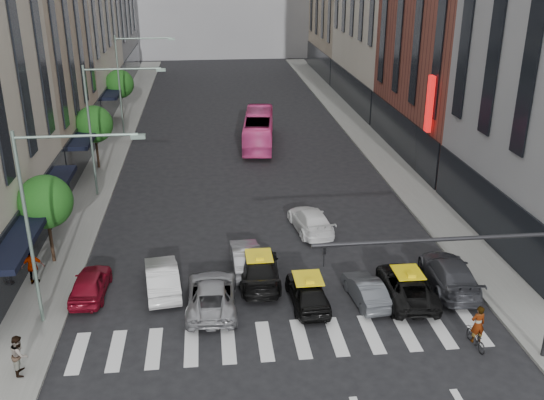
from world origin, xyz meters
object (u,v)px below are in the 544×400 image
object	(u,v)px
taxi_center	(308,292)
motorcycle	(476,338)
streetlamp_mid	(103,114)
car_white_front	(162,277)
streetlamp_near	(47,204)
pedestrian_far	(33,267)
taxi_left	(259,269)
pedestrian_near	(19,354)
car_red	(90,283)
streetlamp_far	(129,72)
bus	(259,129)

from	to	relation	value
taxi_center	motorcycle	bearing A→B (deg)	145.52
streetlamp_mid	car_white_front	world-z (taller)	streetlamp_mid
streetlamp_near	motorcycle	distance (m)	19.27
streetlamp_mid	streetlamp_near	bearing A→B (deg)	-90.00
streetlamp_near	motorcycle	world-z (taller)	streetlamp_near
taxi_center	streetlamp_mid	bearing A→B (deg)	-56.44
pedestrian_far	taxi_left	bearing A→B (deg)	173.90
car_white_front	taxi_left	distance (m)	4.93
car_white_front	pedestrian_near	world-z (taller)	pedestrian_near
car_red	pedestrian_far	xyz separation A→B (m)	(-3.00, 1.30, 0.42)
motorcycle	pedestrian_near	size ratio (longest dim) A/B	0.93
streetlamp_far	taxi_left	size ratio (longest dim) A/B	1.77
streetlamp_near	streetlamp_far	world-z (taller)	same
car_red	motorcycle	bearing A→B (deg)	162.39
streetlamp_far	motorcycle	bearing A→B (deg)	-63.30
car_red	pedestrian_near	bearing A→B (deg)	76.10
streetlamp_near	streetlamp_far	size ratio (longest dim) A/B	1.00
car_white_front	pedestrian_near	xyz separation A→B (m)	(-5.24, -6.15, 0.26)
car_white_front	taxi_center	xyz separation A→B (m)	(7.05, -2.12, -0.04)
taxi_center	pedestrian_far	size ratio (longest dim) A/B	2.19
taxi_left	pedestrian_far	xyz separation A→B (m)	(-11.43, 0.82, 0.36)
car_red	pedestrian_near	world-z (taller)	pedestrian_near
car_red	taxi_center	xyz separation A→B (m)	(10.56, -1.99, 0.03)
streetlamp_far	taxi_center	distance (m)	34.11
streetlamp_far	car_red	xyz separation A→B (m)	(0.84, -29.73, -5.22)
motorcycle	taxi_left	bearing A→B (deg)	-41.09
streetlamp_near	car_red	size ratio (longest dim) A/B	2.25
bus	pedestrian_near	xyz separation A→B (m)	(-12.33, -30.98, -0.42)
taxi_center	bus	xyz separation A→B (m)	(0.05, 26.94, 0.72)
car_white_front	taxi_center	size ratio (longest dim) A/B	1.09
bus	taxi_left	bearing A→B (deg)	91.74
pedestrian_near	streetlamp_far	bearing A→B (deg)	-10.94
pedestrian_near	streetlamp_mid	bearing A→B (deg)	-12.08
streetlamp_near	bus	size ratio (longest dim) A/B	0.88
motorcycle	pedestrian_near	bearing A→B (deg)	-4.39
streetlamp_mid	streetlamp_far	world-z (taller)	same
taxi_left	motorcycle	size ratio (longest dim) A/B	3.20
streetlamp_near	pedestrian_near	distance (m)	6.24
taxi_center	motorcycle	world-z (taller)	taxi_center
streetlamp_far	pedestrian_near	world-z (taller)	streetlamp_far
taxi_center	pedestrian_near	size ratio (longest dim) A/B	2.44
taxi_center	pedestrian_near	bearing A→B (deg)	15.78
streetlamp_far	car_white_front	distance (m)	30.37
pedestrian_far	streetlamp_near	bearing A→B (deg)	119.09
streetlamp_near	pedestrian_near	bearing A→B (deg)	-103.24
taxi_left	pedestrian_far	world-z (taller)	pedestrian_far
streetlamp_near	streetlamp_far	xyz separation A→B (m)	(0.00, 32.00, 0.00)
streetlamp_near	streetlamp_far	distance (m)	32.00
car_white_front	motorcycle	bearing A→B (deg)	148.09
streetlamp_mid	car_red	bearing A→B (deg)	-86.48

